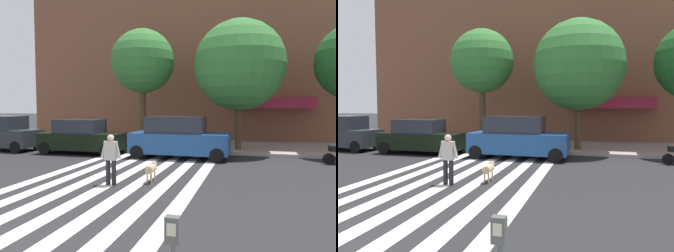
{
  "view_description": "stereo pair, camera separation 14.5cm",
  "coord_description": "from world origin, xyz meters",
  "views": [
    {
      "loc": [
        5.06,
        -3.68,
        2.55
      ],
      "look_at": [
        1.89,
        7.96,
        1.78
      ],
      "focal_mm": 33.59,
      "sensor_mm": 36.0,
      "label": 1
    },
    {
      "loc": [
        5.2,
        -3.64,
        2.55
      ],
      "look_at": [
        1.89,
        7.96,
        1.78
      ],
      "focal_mm": 33.59,
      "sensor_mm": 36.0,
      "label": 2
    }
  ],
  "objects": [
    {
      "name": "ground_plane",
      "position": [
        0.0,
        6.38,
        0.0
      ],
      "size": [
        160.0,
        160.0,
        0.0
      ],
      "primitive_type": "plane",
      "color": "#232326"
    },
    {
      "name": "parked_car_behind_first",
      "position": [
        -3.78,
        11.28,
        0.88
      ],
      "size": [
        4.49,
        1.97,
        1.83
      ],
      "color": "black",
      "rests_on": "ground_plane"
    },
    {
      "name": "dog_on_leash",
      "position": [
        1.78,
        6.25,
        0.44
      ],
      "size": [
        0.27,
        0.96,
        0.65
      ],
      "color": "tan",
      "rests_on": "ground_plane"
    },
    {
      "name": "street_tree_middle",
      "position": [
        4.28,
        14.05,
        4.77
      ],
      "size": [
        4.95,
        4.95,
        7.1
      ],
      "color": "#4C3823",
      "rests_on": "sidewalk_far"
    },
    {
      "name": "parked_car_third_in_line",
      "position": [
        1.55,
        11.28,
        0.99
      ],
      "size": [
        4.8,
        2.04,
        2.04
      ],
      "color": "navy",
      "rests_on": "ground_plane"
    },
    {
      "name": "crosswalk_stripes",
      "position": [
        0.54,
        6.38,
        0.0
      ],
      "size": [
        5.85,
        12.15,
        0.01
      ],
      "color": "silver",
      "rests_on": "ground_plane"
    },
    {
      "name": "apartment_block",
      "position": [
        3.14,
        25.42,
        11.1
      ],
      "size": [
        31.12,
        14.73,
        22.2
      ],
      "color": "brown",
      "rests_on": "ground_plane"
    },
    {
      "name": "pedestrian_dog_walker",
      "position": [
        0.66,
        5.49,
        0.93
      ],
      "size": [
        0.7,
        0.25,
        1.64
      ],
      "color": "black",
      "rests_on": "ground_plane"
    },
    {
      "name": "street_tree_nearest",
      "position": [
        -1.55,
        14.72,
        5.26
      ],
      "size": [
        3.91,
        3.91,
        7.1
      ],
      "color": "#4C3823",
      "rests_on": "sidewalk_far"
    },
    {
      "name": "sidewalk_far",
      "position": [
        0.0,
        15.75,
        0.07
      ],
      "size": [
        80.0,
        6.0,
        0.15
      ],
      "primitive_type": "cube",
      "color": "#A4918D",
      "rests_on": "ground_plane"
    },
    {
      "name": "parked_car_near_curb",
      "position": [
        -8.95,
        11.28,
        0.97
      ],
      "size": [
        4.31,
        2.02,
        1.98
      ],
      "color": "#2B3136",
      "rests_on": "ground_plane"
    }
  ]
}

